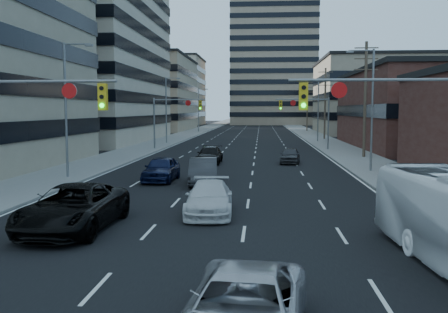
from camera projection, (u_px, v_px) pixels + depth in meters
name	position (u px, v px, depth m)	size (l,w,h in m)	color
ground	(165.00, 291.00, 12.77)	(400.00, 400.00, 0.00)	black
road_surface	(253.00, 126.00, 141.84)	(18.00, 300.00, 0.02)	black
sidewalk_left	(213.00, 126.00, 142.69)	(5.00, 300.00, 0.15)	slate
sidewalk_right	(294.00, 126.00, 140.98)	(5.00, 300.00, 0.15)	slate
office_left_mid	(61.00, 46.00, 73.05)	(26.00, 34.00, 28.00)	#ADA089
office_left_far	(145.00, 95.00, 113.10)	(20.00, 30.00, 16.00)	gray
storefront_right_mid	(440.00, 111.00, 60.21)	(20.00, 30.00, 9.00)	#472119
office_right_far	(377.00, 98.00, 97.63)	(22.00, 28.00, 14.00)	gray
apartment_tower	(273.00, 33.00, 158.54)	(26.00, 26.00, 58.00)	gray
bg_block_left	(162.00, 92.00, 152.92)	(24.00, 24.00, 20.00)	#ADA089
bg_block_right	(368.00, 105.00, 138.90)	(22.00, 22.00, 12.00)	gray
signal_near_left	(25.00, 117.00, 20.86)	(6.59, 0.33, 6.00)	slate
signal_near_right	(388.00, 117.00, 19.75)	(6.59, 0.33, 6.00)	slate
signal_far_left	(174.00, 113.00, 57.62)	(6.09, 0.33, 6.00)	slate
signal_far_right	(308.00, 113.00, 56.47)	(6.09, 0.33, 6.00)	slate
utility_pole_block	(365.00, 98.00, 47.07)	(2.20, 0.28, 11.00)	#4C3D2D
utility_pole_midblock	(325.00, 102.00, 76.85)	(2.20, 0.28, 11.00)	#4C3D2D
utility_pole_distant	(307.00, 104.00, 106.64)	(2.20, 0.28, 11.00)	#4C3D2D
streetlight_left_near	(68.00, 103.00, 32.93)	(2.03, 0.22, 9.00)	slate
streetlight_left_mid	(167.00, 107.00, 67.68)	(2.03, 0.22, 9.00)	slate
streetlight_left_far	(199.00, 108.00, 102.43)	(2.03, 0.22, 9.00)	slate
streetlight_right_near	(370.00, 104.00, 36.35)	(2.03, 0.22, 9.00)	slate
streetlight_right_far	(317.00, 107.00, 71.10)	(2.03, 0.22, 9.00)	slate
black_pickup	(73.00, 208.00, 19.12)	(2.90, 6.28, 1.75)	black
white_van	(209.00, 198.00, 22.06)	(2.02, 4.96, 1.44)	silver
silver_suv	(244.00, 311.00, 9.72)	(2.38, 5.16, 1.43)	#B5B5BA
sedan_blue	(161.00, 169.00, 32.32)	(1.90, 4.73, 1.61)	#0C1333
sedan_grey_center	(203.00, 171.00, 30.98)	(1.71, 4.91, 1.62)	#303032
sedan_black_far	(210.00, 155.00, 42.94)	(2.03, 4.99, 1.45)	black
sedan_grey_right	(290.00, 155.00, 43.05)	(1.62, 4.04, 1.38)	#353537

